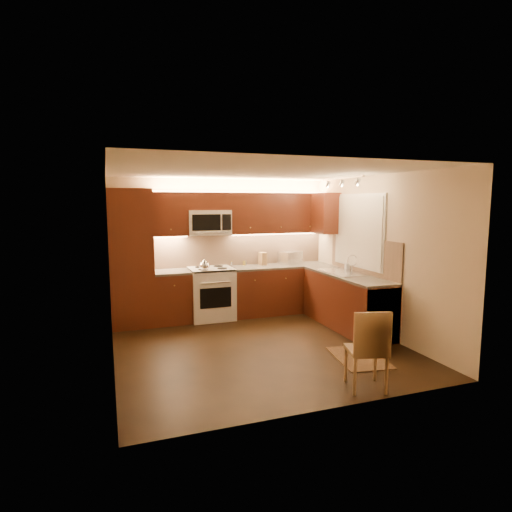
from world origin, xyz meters
name	(u,v)px	position (x,y,z in m)	size (l,w,h in m)	color
floor	(259,346)	(0.00, 0.00, 0.00)	(4.00, 4.00, 0.01)	black
ceiling	(259,171)	(0.00, 0.00, 2.50)	(4.00, 4.00, 0.01)	beige
wall_back	(222,247)	(0.00, 2.00, 1.25)	(4.00, 0.01, 2.50)	#C9B393
wall_front	(329,288)	(0.00, -2.00, 1.25)	(4.00, 0.01, 2.50)	#C9B393
wall_left	(110,268)	(-2.00, 0.00, 1.25)	(0.01, 4.00, 2.50)	#C9B393
wall_right	(378,255)	(2.00, 0.00, 1.25)	(0.01, 4.00, 2.50)	#C9B393
pantry	(131,258)	(-1.65, 1.70, 1.15)	(0.70, 0.60, 2.30)	#4B1F10
base_cab_back_left	(172,298)	(-0.99, 1.70, 0.43)	(0.62, 0.60, 0.86)	#4B1F10
counter_back_left	(172,272)	(-0.99, 1.70, 0.88)	(0.62, 0.60, 0.04)	#383533
base_cab_back_right	(280,290)	(1.04, 1.70, 0.43)	(1.92, 0.60, 0.86)	#4B1F10
counter_back_right	(280,266)	(1.04, 1.70, 0.88)	(1.92, 0.60, 0.04)	#383533
base_cab_right	(347,302)	(1.70, 0.40, 0.43)	(0.60, 2.00, 0.86)	#4B1F10
counter_right	(347,275)	(1.70, 0.40, 0.88)	(0.60, 2.00, 0.04)	#383533
dishwasher	(372,312)	(1.70, -0.30, 0.43)	(0.58, 0.60, 0.84)	silver
backsplash_back	(240,249)	(0.35, 1.99, 1.20)	(3.30, 0.02, 0.60)	tan
backsplash_right	(363,255)	(1.99, 0.40, 1.20)	(0.02, 2.00, 0.60)	tan
upper_cab_back_left	(169,214)	(-0.99, 1.82, 1.88)	(0.62, 0.35, 0.75)	#4B1F10
upper_cab_back_right	(278,213)	(1.04, 1.82, 1.88)	(1.92, 0.35, 0.75)	#4B1F10
upper_cab_bridge	(208,201)	(-0.30, 1.82, 2.09)	(0.76, 0.35, 0.31)	#4B1F10
upper_cab_right_corner	(326,213)	(1.82, 1.40, 1.88)	(0.35, 0.50, 0.75)	#4B1F10
stove	(211,293)	(-0.30, 1.68, 0.46)	(0.76, 0.65, 0.92)	silver
microwave	(209,222)	(-0.30, 1.81, 1.72)	(0.76, 0.38, 0.44)	silver
window_frame	(359,231)	(1.99, 0.55, 1.60)	(0.03, 1.44, 1.24)	silver
window_blinds	(358,231)	(1.97, 0.55, 1.60)	(0.02, 1.36, 1.16)	silver
sink	(343,268)	(1.70, 0.55, 0.98)	(0.52, 0.86, 0.15)	silver
faucet	(352,263)	(1.88, 0.55, 1.05)	(0.20, 0.04, 0.30)	silver
track_light_bar	(342,178)	(1.55, 0.40, 2.46)	(0.04, 1.20, 0.03)	silver
kettle	(204,264)	(-0.47, 1.45, 1.02)	(0.18, 0.18, 0.20)	silver
toaster_oven	(290,258)	(1.29, 1.81, 1.02)	(0.40, 0.30, 0.24)	silver
knife_block	(263,259)	(0.74, 1.83, 1.02)	(0.11, 0.17, 0.24)	#9C8046
spice_jar_a	(232,264)	(0.14, 1.85, 0.94)	(0.05, 0.05, 0.09)	silver
spice_jar_b	(232,264)	(0.14, 1.86, 0.95)	(0.04, 0.04, 0.09)	olive
spice_jar_c	(246,263)	(0.44, 1.93, 0.94)	(0.04, 0.04, 0.09)	silver
spice_jar_d	(244,263)	(0.39, 1.91, 0.94)	(0.05, 0.05, 0.08)	#AD9234
soap_bottle	(347,265)	(1.94, 0.80, 0.98)	(0.08, 0.08, 0.17)	silver
rug	(359,358)	(1.10, -0.90, 0.01)	(0.61, 0.91, 0.01)	black
dining_chair	(366,348)	(0.65, -1.70, 0.46)	(0.41, 0.41, 0.92)	#9C8046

